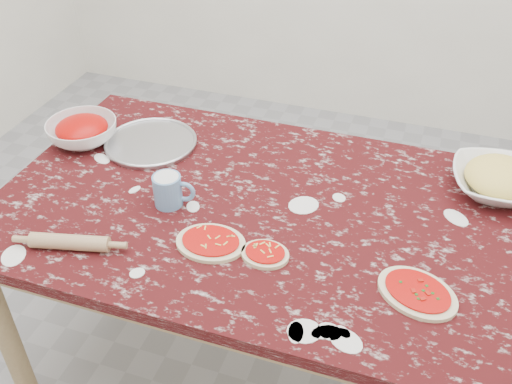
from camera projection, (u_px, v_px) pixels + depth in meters
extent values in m
plane|color=gray|center=(256.00, 357.00, 2.21)|extent=(4.00, 4.00, 0.00)
cube|color=#370B0C|center=(256.00, 210.00, 1.77)|extent=(1.60, 1.00, 0.04)
cube|color=#9B8458|center=(256.00, 225.00, 1.81)|extent=(1.50, 0.90, 0.08)
cylinder|color=#9B8458|center=(5.00, 332.00, 1.87)|extent=(0.07, 0.07, 0.71)
cylinder|color=#9B8458|center=(131.00, 187.00, 2.50)|extent=(0.07, 0.07, 0.71)
cylinder|color=#9B8458|center=(475.00, 260.00, 2.13)|extent=(0.07, 0.07, 0.71)
cylinder|color=#B2B2B7|center=(151.00, 143.00, 2.03)|extent=(0.35, 0.35, 0.01)
imported|color=white|center=(82.00, 132.00, 2.03)|extent=(0.29, 0.29, 0.08)
imported|color=white|center=(499.00, 182.00, 1.79)|extent=(0.32, 0.32, 0.07)
cylinder|color=#618EBD|center=(168.00, 190.00, 1.74)|extent=(0.09, 0.09, 0.10)
torus|color=#618EBD|center=(184.00, 192.00, 1.73)|extent=(0.07, 0.03, 0.07)
cylinder|color=silver|center=(167.00, 181.00, 1.71)|extent=(0.07, 0.07, 0.01)
ellipsoid|color=beige|center=(211.00, 243.00, 1.61)|extent=(0.21, 0.17, 0.01)
ellipsoid|color=red|center=(211.00, 241.00, 1.61)|extent=(0.17, 0.14, 0.00)
ellipsoid|color=beige|center=(265.00, 254.00, 1.58)|extent=(0.13, 0.11, 0.01)
ellipsoid|color=red|center=(265.00, 252.00, 1.57)|extent=(0.11, 0.09, 0.00)
ellipsoid|color=beige|center=(417.00, 293.00, 1.46)|extent=(0.26, 0.23, 0.01)
ellipsoid|color=red|center=(418.00, 291.00, 1.46)|extent=(0.21, 0.19, 0.00)
cylinder|color=tan|center=(70.00, 242.00, 1.59)|extent=(0.23, 0.10, 0.04)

